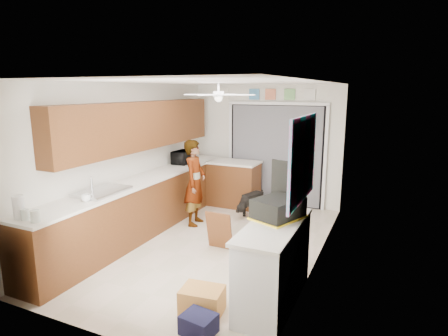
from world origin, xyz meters
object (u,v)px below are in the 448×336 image
(suitcase, at_px, (278,208))
(cup, at_px, (86,198))
(dog, at_px, (253,203))
(navy_crate, at_px, (199,324))
(cardboard_box, at_px, (202,300))
(man, at_px, (195,183))
(paper_towel_roll, at_px, (19,207))
(microwave, at_px, (183,157))

(suitcase, bearing_deg, cup, -148.37)
(dog, bearing_deg, navy_crate, -60.29)
(cardboard_box, bearing_deg, man, 120.25)
(paper_towel_roll, bearing_deg, navy_crate, 4.78)
(microwave, bearing_deg, suitcase, -131.82)
(microwave, height_order, paper_towel_roll, paper_towel_roll)
(cup, relative_size, man, 0.08)
(paper_towel_roll, height_order, cardboard_box, paper_towel_roll)
(cup, height_order, cardboard_box, cup)
(microwave, xyz_separation_m, paper_towel_roll, (-0.04, -3.62, 0.01))
(cup, xyz_separation_m, man, (0.49, 2.09, -0.22))
(suitcase, bearing_deg, paper_towel_roll, -132.99)
(cup, distance_m, cardboard_box, 2.10)
(cardboard_box, xyz_separation_m, dog, (-0.62, 3.28, 0.11))
(cup, bearing_deg, man, 76.74)
(paper_towel_roll, bearing_deg, dog, 68.97)
(man, bearing_deg, paper_towel_roll, 157.93)
(microwave, distance_m, dog, 1.65)
(microwave, height_order, man, man)
(cup, height_order, navy_crate, cup)
(man, bearing_deg, cup, 157.77)
(cardboard_box, relative_size, man, 0.29)
(man, bearing_deg, microwave, 33.62)
(cup, distance_m, navy_crate, 2.31)
(microwave, relative_size, dog, 0.74)
(suitcase, xyz_separation_m, dog, (-1.23, 2.54, -0.81))
(paper_towel_roll, distance_m, man, 3.02)
(paper_towel_roll, height_order, dog, paper_towel_roll)
(paper_towel_roll, relative_size, dog, 0.43)
(microwave, xyz_separation_m, suitcase, (2.65, -2.36, -0.01))
(dog, bearing_deg, cardboard_box, -61.38)
(microwave, relative_size, paper_towel_roll, 1.70)
(microwave, xyz_separation_m, dog, (1.42, 0.18, -0.82))
(paper_towel_roll, xyz_separation_m, suitcase, (2.69, 1.26, -0.02))
(paper_towel_roll, height_order, suitcase, paper_towel_roll)
(microwave, distance_m, navy_crate, 4.18)
(microwave, relative_size, suitcase, 0.85)
(cup, height_order, man, man)
(navy_crate, bearing_deg, dog, 101.82)
(microwave, height_order, dog, microwave)
(navy_crate, bearing_deg, paper_towel_roll, -175.22)
(cup, height_order, suitcase, suitcase)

